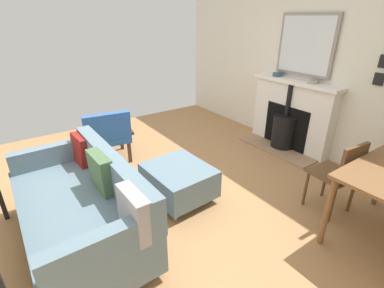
# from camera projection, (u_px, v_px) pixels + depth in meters

# --- Properties ---
(ground_plane) EXTENTS (4.82, 5.40, 0.01)m
(ground_plane) POSITION_uv_depth(u_px,v_px,m) (167.00, 192.00, 3.32)
(ground_plane) COLOR #A87A4C
(wall_left) EXTENTS (0.12, 5.40, 2.85)m
(wall_left) POSITION_uv_depth(u_px,v_px,m) (309.00, 53.00, 3.97)
(wall_left) COLOR silver
(wall_left) RESTS_ON ground
(fireplace) EXTENTS (0.57, 1.40, 1.06)m
(fireplace) POSITION_uv_depth(u_px,v_px,m) (289.00, 119.00, 4.27)
(fireplace) COLOR #9E7A5B
(fireplace) RESTS_ON ground
(mirror_over_mantel) EXTENTS (0.04, 0.88, 0.84)m
(mirror_over_mantel) POSITION_uv_depth(u_px,v_px,m) (306.00, 45.00, 3.88)
(mirror_over_mantel) COLOR gray
(mantel_bowl_near) EXTENTS (0.15, 0.15, 0.05)m
(mantel_bowl_near) POSITION_uv_depth(u_px,v_px,m) (278.00, 74.00, 4.28)
(mantel_bowl_near) COLOR #334C56
(mantel_bowl_near) RESTS_ON fireplace
(mantel_bowl_far) EXTENTS (0.14, 0.14, 0.05)m
(mantel_bowl_far) POSITION_uv_depth(u_px,v_px,m) (313.00, 81.00, 3.82)
(mantel_bowl_far) COLOR #9E9384
(mantel_bowl_far) RESTS_ON fireplace
(sofa) EXTENTS (0.89, 1.73, 0.81)m
(sofa) POSITION_uv_depth(u_px,v_px,m) (83.00, 206.00, 2.49)
(sofa) COLOR #B2B2B7
(sofa) RESTS_ON ground
(ottoman) EXTENTS (0.66, 0.75, 0.40)m
(ottoman) POSITION_uv_depth(u_px,v_px,m) (179.00, 180.00, 3.09)
(ottoman) COLOR #B2B2B7
(ottoman) RESTS_ON ground
(armchair_accent) EXTENTS (0.75, 0.66, 0.78)m
(armchair_accent) POSITION_uv_depth(u_px,v_px,m) (107.00, 134.00, 3.82)
(armchair_accent) COLOR #4C3321
(armchair_accent) RESTS_ON ground
(dining_chair_near_fireplace) EXTENTS (0.44, 0.44, 0.82)m
(dining_chair_near_fireplace) POSITION_uv_depth(u_px,v_px,m) (341.00, 172.00, 2.77)
(dining_chair_near_fireplace) COLOR brown
(dining_chair_near_fireplace) RESTS_ON ground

